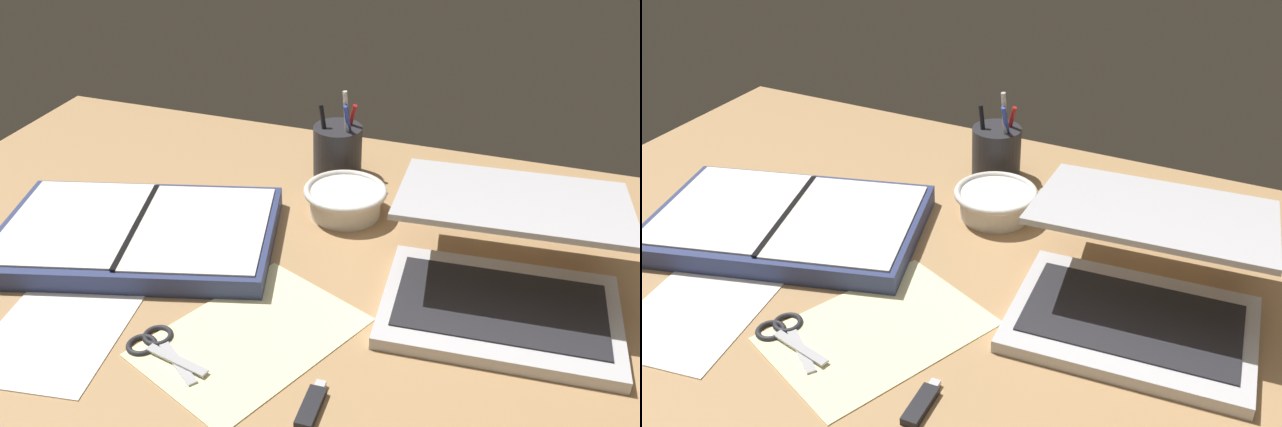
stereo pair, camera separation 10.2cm
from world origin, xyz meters
The scene contains 9 objects.
desk_top centered at (0.00, 0.00, 1.00)cm, with size 140.00×100.00×2.00cm, color tan.
laptop centered at (28.60, 5.94, 6.99)cm, with size 32.57×32.81×13.98cm.
bowl centered at (1.97, 21.04, 4.63)cm, with size 13.46×13.46×4.71cm.
pen_cup centered at (-3.39, 33.57, 6.73)cm, with size 8.55×8.55×16.60cm.
planner centered at (-24.81, 2.30, 3.71)cm, with size 46.38×36.22×3.61cm.
scissors centered at (-10.39, -17.34, 2.33)cm, with size 12.02×8.46×0.80cm.
paper_sheet_front centered at (-0.06, -11.74, 2.08)cm, with size 18.75×26.39×0.16cm, color #F4EFB2.
paper_sheet_beside_planner centered at (-24.05, -16.97, 2.08)cm, with size 16.37×25.30×0.16cm, color white.
usb_drive centered at (11.24, -20.66, 2.50)cm, with size 2.24×7.26×1.00cm.
Camera 1 is at (30.86, -73.84, 61.64)cm, focal length 40.00 mm.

